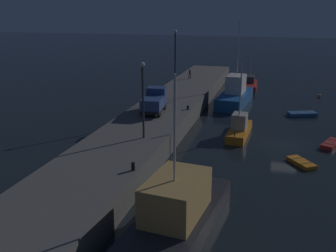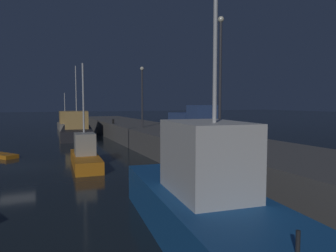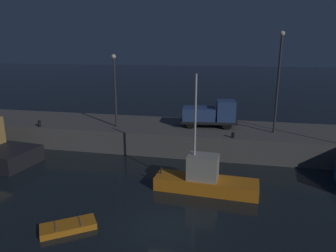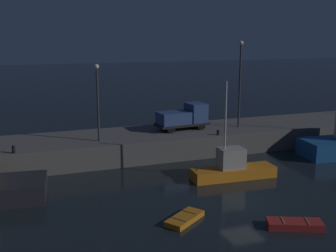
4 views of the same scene
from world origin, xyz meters
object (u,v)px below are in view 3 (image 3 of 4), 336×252
Objects in this scene: lamp_post_east at (279,76)px; bollard_west at (40,124)px; lamp_post_west at (115,85)px; bollard_central at (233,135)px; rowboat_white_mid at (68,227)px; fishing_boat_white at (205,179)px; utility_truck at (211,114)px.

lamp_post_east is 14.30× the size of bollard_west.
lamp_post_west is 11.99m from bollard_central.
rowboat_white_mid is 6.64× the size of bollard_central.
lamp_post_east is at bearing 58.22° from fishing_boat_white.
utility_truck is at bearing 67.98° from rowboat_white_mid.
utility_truck is (-5.81, 0.92, -3.85)m from lamp_post_east.
lamp_post_east is 7.03m from utility_truck.
lamp_post_east reaches higher than rowboat_white_mid.
lamp_post_east is 6.58m from bollard_central.
lamp_post_west is at bearing -168.77° from utility_truck.
lamp_post_east is (14.85, 0.88, 1.02)m from lamp_post_west.
rowboat_white_mid is 15.57m from lamp_post_west.
bollard_west reaches higher than rowboat_white_mid.
fishing_boat_white is 0.90× the size of lamp_post_east.
bollard_west is (-16.36, -3.49, -0.97)m from utility_truck.
bollard_west is at bearing 128.70° from rowboat_white_mid.
lamp_post_east is at bearing 3.38° from lamp_post_west.
bollard_central is (11.23, -1.62, -3.88)m from lamp_post_west.
fishing_boat_white is 17.32× the size of bollard_central.
bollard_central is at bearing 55.38° from rowboat_white_mid.
bollard_west is (-7.32, -1.69, -3.80)m from lamp_post_west.
lamp_post_west reaches higher than bollard_west.
utility_truck is (9.04, 1.80, -2.83)m from lamp_post_west.
fishing_boat_white is at bearing -106.01° from bollard_central.
rowboat_white_mid is 16.05m from bollard_west.
rowboat_white_mid is 0.55× the size of utility_truck.
fishing_boat_white is 9.99m from utility_truck.
lamp_post_west is 9.65m from utility_truck.
fishing_boat_white is 9.27m from rowboat_white_mid.
fishing_boat_white is 2.61× the size of rowboat_white_mid.
utility_truck is at bearing 12.03° from bollard_west.
lamp_post_east is at bearing 6.61° from bollard_west.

